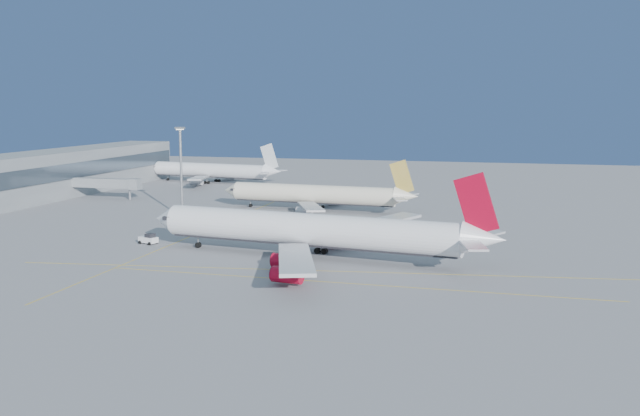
{
  "coord_description": "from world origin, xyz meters",
  "views": [
    {
      "loc": [
        31.05,
        -130.5,
        30.71
      ],
      "look_at": [
        -10.39,
        24.81,
        7.0
      ],
      "focal_mm": 40.0,
      "sensor_mm": 36.0,
      "label": 1
    }
  ],
  "objects_px": {
    "airliner_etihad": "(317,194)",
    "light_mast": "(181,164)",
    "airliner_third": "(213,171)",
    "pushback_tug": "(149,239)",
    "airliner_virgin": "(315,231)"
  },
  "relations": [
    {
      "from": "airliner_virgin",
      "to": "pushback_tug",
      "type": "xyz_separation_m",
      "value": [
        -39.3,
        4.82,
        -4.5
      ]
    },
    {
      "from": "airliner_etihad",
      "to": "airliner_third",
      "type": "relative_size",
      "value": 1.0
    },
    {
      "from": "airliner_etihad",
      "to": "light_mast",
      "type": "height_order",
      "value": "light_mast"
    },
    {
      "from": "light_mast",
      "to": "airliner_virgin",
      "type": "bearing_deg",
      "value": -39.85
    },
    {
      "from": "airliner_etihad",
      "to": "pushback_tug",
      "type": "relative_size",
      "value": 12.83
    },
    {
      "from": "airliner_virgin",
      "to": "light_mast",
      "type": "relative_size",
      "value": 3.08
    },
    {
      "from": "airliner_virgin",
      "to": "airliner_etihad",
      "type": "height_order",
      "value": "airliner_virgin"
    },
    {
      "from": "airliner_third",
      "to": "pushback_tug",
      "type": "xyz_separation_m",
      "value": [
        34.9,
        -116.08,
        -3.74
      ]
    },
    {
      "from": "pushback_tug",
      "to": "airliner_etihad",
      "type": "bearing_deg",
      "value": 85.08
    },
    {
      "from": "airliner_third",
      "to": "airliner_virgin",
      "type": "bearing_deg",
      "value": -49.97
    },
    {
      "from": "airliner_third",
      "to": "pushback_tug",
      "type": "distance_m",
      "value": 121.28
    },
    {
      "from": "airliner_etihad",
      "to": "airliner_third",
      "type": "distance_m",
      "value": 82.78
    },
    {
      "from": "airliner_etihad",
      "to": "airliner_third",
      "type": "height_order",
      "value": "airliner_third"
    },
    {
      "from": "airliner_etihad",
      "to": "light_mast",
      "type": "distance_m",
      "value": 39.86
    },
    {
      "from": "pushback_tug",
      "to": "light_mast",
      "type": "distance_m",
      "value": 39.03
    }
  ]
}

